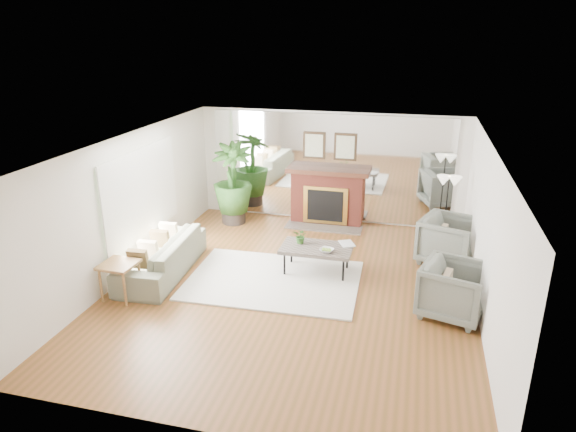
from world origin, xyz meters
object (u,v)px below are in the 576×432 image
(armchair_back, at_px, (449,240))
(potted_ficus, at_px, (232,181))
(coffee_table, at_px, (317,249))
(floor_lamp, at_px, (448,187))
(armchair_front, at_px, (454,290))
(side_table, at_px, (119,269))
(fireplace, at_px, (327,195))
(sofa, at_px, (162,256))

(armchair_back, relative_size, potted_ficus, 0.54)
(coffee_table, height_order, armchair_back, armchair_back)
(armchair_back, bearing_deg, coffee_table, 133.68)
(armchair_back, xyz_separation_m, floor_lamp, (-0.06, 0.79, 0.82))
(coffee_table, bearing_deg, armchair_front, -22.12)
(armchair_back, bearing_deg, side_table, 137.31)
(fireplace, distance_m, coffee_table, 2.60)
(armchair_back, distance_m, floor_lamp, 1.14)
(fireplace, relative_size, armchair_front, 2.16)
(armchair_front, relative_size, potted_ficus, 0.51)
(coffee_table, distance_m, potted_ficus, 3.18)
(side_table, bearing_deg, potted_ficus, 81.29)
(armchair_back, relative_size, floor_lamp, 0.67)
(armchair_front, bearing_deg, armchair_back, 16.21)
(sofa, bearing_deg, side_table, -15.81)
(coffee_table, bearing_deg, sofa, -165.71)
(side_table, height_order, floor_lamp, floor_lamp)
(sofa, height_order, armchair_back, armchair_back)
(side_table, relative_size, floor_lamp, 0.42)
(potted_ficus, bearing_deg, armchair_front, -32.99)
(armchair_back, bearing_deg, floor_lamp, 24.10)
(armchair_back, distance_m, side_table, 5.92)
(floor_lamp, bearing_deg, sofa, -153.15)
(coffee_table, relative_size, sofa, 0.55)
(armchair_front, relative_size, side_table, 1.52)
(sofa, height_order, side_table, sofa)
(fireplace, bearing_deg, side_table, -121.72)
(coffee_table, xyz_separation_m, armchair_front, (2.33, -0.95, -0.03))
(armchair_front, bearing_deg, potted_ficus, 73.21)
(armchair_front, distance_m, potted_ficus, 5.59)
(floor_lamp, bearing_deg, side_table, -145.71)
(potted_ficus, distance_m, floor_lamp, 4.62)
(coffee_table, distance_m, side_table, 3.39)
(fireplace, distance_m, floor_lamp, 2.72)
(armchair_front, distance_m, floor_lamp, 2.90)
(sofa, distance_m, armchair_front, 5.04)
(sofa, bearing_deg, armchair_back, 105.04)
(potted_ficus, bearing_deg, armchair_back, -12.69)
(armchair_back, xyz_separation_m, potted_ficus, (-4.67, 1.05, 0.54))
(coffee_table, relative_size, side_table, 2.03)
(fireplace, distance_m, sofa, 4.09)
(potted_ficus, height_order, floor_lamp, potted_ficus)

